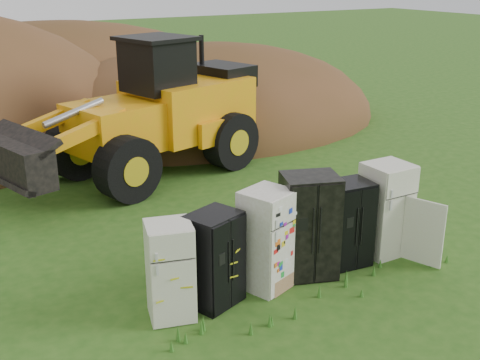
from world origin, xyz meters
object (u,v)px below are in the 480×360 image
object	(u,v)px
fridge_open_door	(385,209)
fridge_leftmost	(170,271)
fridge_black_side	(214,259)
wheel_loader	(131,112)
fridge_sticker	(267,239)
fridge_dark_mid	(309,226)
fridge_black_right	(347,223)

from	to	relation	value
fridge_open_door	fridge_leftmost	bearing A→B (deg)	-179.71
fridge_black_side	wheel_loader	world-z (taller)	wheel_loader
fridge_open_door	wheel_loader	world-z (taller)	wheel_loader
fridge_sticker	fridge_dark_mid	size ratio (longest dim) A/B	0.94
fridge_sticker	fridge_dark_mid	distance (m)	0.93
fridge_black_side	fridge_black_right	distance (m)	2.91
fridge_black_right	wheel_loader	world-z (taller)	wheel_loader
fridge_leftmost	fridge_sticker	world-z (taller)	fridge_sticker
fridge_black_right	fridge_open_door	distance (m)	0.97
fridge_black_side	fridge_leftmost	bearing A→B (deg)	160.11
fridge_black_side	fridge_black_right	bearing A→B (deg)	-20.11
fridge_black_side	fridge_open_door	bearing A→B (deg)	-20.32
fridge_sticker	wheel_loader	distance (m)	6.87
fridge_sticker	fridge_dark_mid	xyz separation A→B (m)	(0.93, 0.00, 0.06)
fridge_leftmost	fridge_open_door	world-z (taller)	fridge_open_door
wheel_loader	fridge_dark_mid	bearing A→B (deg)	-98.35
fridge_leftmost	fridge_black_side	xyz separation A→B (m)	(0.81, 0.01, 0.00)
fridge_open_door	wheel_loader	distance (m)	7.42
fridge_black_side	fridge_sticker	world-z (taller)	fridge_sticker
wheel_loader	fridge_leftmost	bearing A→B (deg)	-121.56
fridge_black_right	fridge_dark_mid	bearing A→B (deg)	-176.03
fridge_dark_mid	fridge_open_door	bearing A→B (deg)	18.62
fridge_black_side	fridge_black_right	xyz separation A→B (m)	(2.91, 0.02, 0.01)
fridge_black_side	fridge_open_door	distance (m)	3.88
fridge_leftmost	wheel_loader	bearing A→B (deg)	88.82
fridge_black_right	fridge_open_door	bearing A→B (deg)	4.81
fridge_black_side	wheel_loader	bearing A→B (deg)	59.94
fridge_leftmost	fridge_black_side	bearing A→B (deg)	15.43
fridge_sticker	fridge_black_right	bearing A→B (deg)	-20.60
fridge_black_side	fridge_sticker	distance (m)	1.09
fridge_open_door	fridge_black_right	bearing A→B (deg)	179.58
fridge_leftmost	fridge_open_door	xyz separation A→B (m)	(4.69, 0.03, 0.11)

